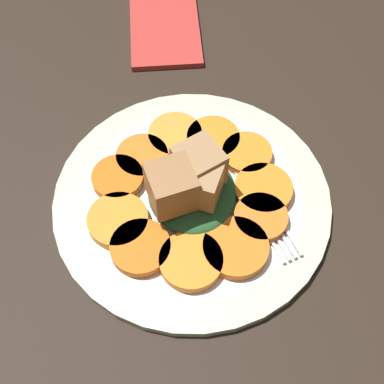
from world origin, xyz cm
name	(u,v)px	position (x,y,z in cm)	size (l,w,h in cm)	color
table_slab	(192,207)	(0.00, 0.00, 1.00)	(120.00, 120.00, 2.00)	black
plate	(192,200)	(0.00, 0.00, 2.52)	(30.22, 30.22, 1.05)	beige
carrot_slice_0	(191,261)	(-7.86, 0.72, 3.67)	(6.45, 6.45, 1.13)	orange
carrot_slice_1	(236,248)	(-6.74, -3.90, 3.67)	(6.75, 6.75, 1.13)	orange
carrot_slice_2	(261,218)	(-3.51, -6.95, 3.67)	(5.67, 5.67, 1.13)	orange
carrot_slice_3	(263,186)	(0.39, -7.75, 3.67)	(6.32, 6.32, 1.13)	orange
carrot_slice_4	(247,154)	(4.86, -6.62, 3.67)	(5.66, 5.66, 1.13)	orange
carrot_slice_5	(213,139)	(7.32, -3.03, 3.67)	(6.11, 6.11, 1.13)	orange
carrot_slice_6	(175,135)	(8.16, 1.31, 3.67)	(6.23, 6.23, 1.13)	orange
carrot_slice_7	(142,157)	(5.36, 5.19, 3.67)	(5.88, 5.88, 1.13)	orange
carrot_slice_8	(118,178)	(2.72, 7.97, 3.67)	(5.69, 5.69, 1.13)	#D45E12
carrot_slice_9	(118,220)	(-2.62, 7.98, 3.67)	(6.42, 6.42, 1.13)	orange
carrot_slice_10	(140,248)	(-5.97, 5.71, 3.67)	(6.20, 6.20, 1.13)	#D45F12
center_pile	(190,185)	(-0.21, 0.19, 5.87)	(10.48, 9.66, 6.64)	#235128
fork	(251,191)	(0.12, -6.44, 3.30)	(18.39, 8.23, 0.40)	silver
napkin	(165,27)	(28.29, 1.54, 2.40)	(15.68, 9.41, 0.80)	#B2332D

